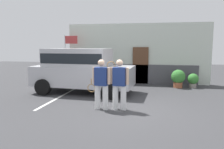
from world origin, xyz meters
TOP-DOWN VIEW (x-y plane):
  - ground_plane at (0.00, 0.00)m, footprint 40.00×40.00m
  - parking_stripe_0 at (-2.92, 1.50)m, footprint 0.12×4.40m
  - house_frontage at (0.00, 5.62)m, footprint 8.19×0.40m
  - parked_suv at (-2.31, 2.42)m, footprint 4.71×2.39m
  - tennis_player_man at (-0.74, -0.06)m, footprint 0.89×0.31m
  - tennis_player_woman at (-0.13, 0.02)m, footprint 0.77×0.31m
  - potted_plant_by_porch at (2.26, 4.51)m, footprint 0.72×0.72m
  - potted_plant_secondary at (3.03, 4.65)m, footprint 0.56×0.56m
  - flag_pole at (-3.98, 4.98)m, footprint 0.80×0.05m

SIDE VIEW (x-z plane):
  - ground_plane at x=0.00m, z-range 0.00..0.00m
  - parking_stripe_0 at x=-2.92m, z-range 0.00..0.01m
  - potted_plant_secondary at x=3.03m, z-range 0.04..0.79m
  - potted_plant_by_porch at x=2.26m, z-range 0.05..1.00m
  - tennis_player_man at x=-0.74m, z-range 0.03..1.75m
  - tennis_player_woman at x=-0.13m, z-range 0.04..1.76m
  - parked_suv at x=-2.31m, z-range 0.12..2.17m
  - house_frontage at x=0.00m, z-range -0.10..3.35m
  - flag_pole at x=-3.98m, z-range 0.55..3.36m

